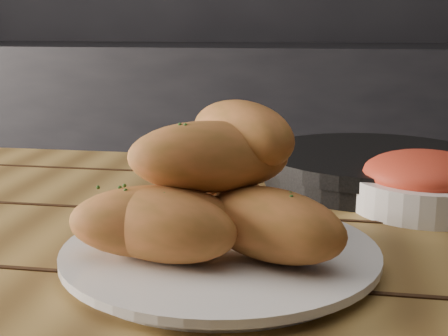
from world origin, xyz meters
TOP-DOWN VIEW (x-y plane):
  - counter at (0.00, 1.70)m, footprint 2.80×0.60m
  - table at (0.23, 0.10)m, footprint 1.63×0.87m
  - plate at (0.27, 0.04)m, footprint 0.30×0.30m
  - bread_rolls at (0.26, 0.04)m, footprint 0.27×0.22m
  - skillet at (0.43, 0.39)m, footprint 0.45×0.32m
  - bowl at (0.49, 0.27)m, footprint 0.18×0.18m

SIDE VIEW (x-z plane):
  - counter at x=0.00m, z-range 0.00..0.90m
  - table at x=0.23m, z-range 0.28..1.03m
  - plate at x=0.27m, z-range 0.75..0.77m
  - skillet at x=0.43m, z-range 0.75..0.80m
  - bowl at x=0.49m, z-range 0.75..0.82m
  - bread_rolls at x=0.26m, z-range 0.75..0.89m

